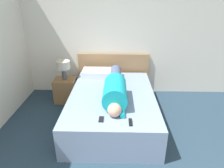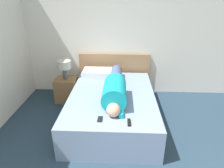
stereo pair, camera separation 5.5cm
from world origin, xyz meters
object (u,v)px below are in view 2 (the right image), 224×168
bed (112,107)px  table_lamp (65,66)px  nightstand (67,90)px  person_lying (115,88)px  pillow_near_headboard (98,73)px  tv_remote (129,122)px  cell_phone (100,119)px

bed → table_lamp: bearing=145.2°
nightstand → person_lying: bearing=-36.6°
bed → table_lamp: size_ratio=5.37×
pillow_near_headboard → tv_remote: size_ratio=3.80×
bed → table_lamp: (-0.96, 0.67, 0.50)m
table_lamp → person_lying: (1.01, -0.75, -0.10)m
tv_remote → person_lying: bearing=105.7°
table_lamp → person_lying: size_ratio=0.23×
nightstand → person_lying: (1.01, -0.75, 0.41)m
bed → pillow_near_headboard: (-0.32, 0.74, 0.33)m
nightstand → table_lamp: size_ratio=1.28×
bed → tv_remote: size_ratio=13.45×
bed → nightstand: bearing=145.2°
table_lamp → cell_phone: 1.66m
person_lying → pillow_near_headboard: person_lying is taller
person_lying → table_lamp: bearing=143.4°
nightstand → cell_phone: bearing=-59.6°
bed → person_lying: (0.05, -0.08, 0.40)m
tv_remote → pillow_near_headboard: bearing=110.2°
nightstand → table_lamp: table_lamp is taller
table_lamp → person_lying: 1.26m
bed → table_lamp: 1.27m
nightstand → pillow_near_headboard: (0.64, 0.08, 0.34)m
tv_remote → cell_phone: bearing=170.4°
person_lying → cell_phone: size_ratio=12.49×
table_lamp → tv_remote: table_lamp is taller
pillow_near_headboard → table_lamp: bearing=-173.2°
person_lying → pillow_near_headboard: size_ratio=2.85×
nightstand → pillow_near_headboard: size_ratio=0.84×
table_lamp → cell_phone: table_lamp is taller
cell_phone → pillow_near_headboard: bearing=97.4°
table_lamp → cell_phone: size_ratio=2.89×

